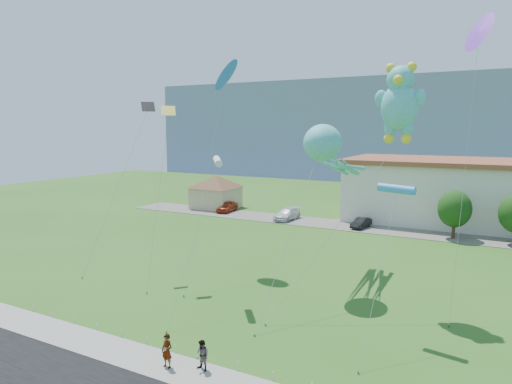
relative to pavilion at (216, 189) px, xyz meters
The scene contains 20 objects.
ground 45.05m from the pavilion, 57.72° to the right, with size 160.00×160.00×0.00m, color #2B5718.
sidewalk 47.39m from the pavilion, 59.50° to the right, with size 80.00×2.50×0.10m, color gray.
parking_strip 24.37m from the pavilion, ahead, with size 70.00×6.00×0.06m, color #59544C.
hill_ridge 85.96m from the pavilion, 73.69° to the left, with size 160.00×50.00×25.00m, color slate.
pavilion is the anchor object (origin of this frame).
rope_fence 46.13m from the pavilion, 58.59° to the right, with size 26.05×0.05×0.50m.
tree_near 34.24m from the pavilion, ahead, with size 3.60×3.60×5.47m.
pedestrian_left 47.27m from the pavilion, 59.86° to the right, with size 0.64×0.42×1.76m, color gray.
pedestrian_right 47.69m from the pavilion, 57.66° to the right, with size 0.77×0.60×1.58m, color gray.
parked_car_red 4.41m from the pavilion, 31.61° to the right, with size 1.81×4.51×1.54m, color #AE3315.
parked_car_white 13.99m from the pavilion, 13.67° to the right, with size 2.08×5.11×1.48m, color silver.
parked_car_black 23.90m from the pavilion, ahead, with size 1.32×3.77×1.24m, color black.
octopus_kite 36.61m from the pavilion, 42.70° to the right, with size 2.78×16.93×12.54m.
teddy_bear_kite 42.47m from the pavilion, 39.11° to the right, with size 7.74×9.17×16.58m.
small_kite_purple 44.63m from the pavilion, 30.30° to the right, with size 1.80×8.47×19.67m.
small_kite_cyan 45.38m from the pavilion, 43.22° to the right, with size 0.64×7.07×9.15m.
small_kite_black 32.05m from the pavilion, 68.54° to the right, with size 3.85×5.75×14.45m.
small_kite_blue 31.35m from the pavilion, 54.85° to the right, with size 3.03×10.18×17.56m.
small_kite_white 37.81m from the pavilion, 56.54° to the right, with size 0.83×7.87×10.35m.
small_kite_yellow 34.06m from the pavilion, 63.48° to the right, with size 1.67×4.97×14.03m.
Camera 1 is at (14.05, -19.98, 12.27)m, focal length 32.00 mm.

